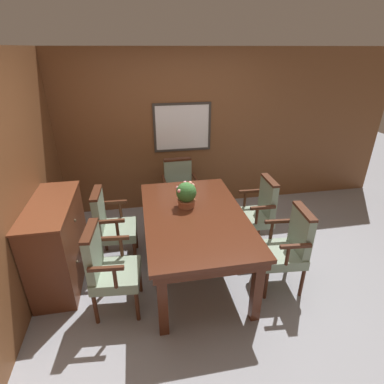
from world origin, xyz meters
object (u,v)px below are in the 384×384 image
dining_table (194,222)px  chair_left_near (108,267)px  chair_head_far (179,188)px  chair_right_near (288,246)px  sideboard_cabinet (58,242)px  chair_left_far (111,223)px  chair_right_far (258,210)px  potted_plant (186,194)px

dining_table → chair_left_near: (-0.93, -0.39, -0.16)m
dining_table → chair_left_near: chair_left_near is taller
chair_head_far → chair_right_near: bearing=-62.5°
sideboard_cabinet → chair_right_near: bearing=-13.2°
chair_head_far → sideboard_cabinet: sideboard_cabinet is taller
dining_table → chair_left_far: 1.05m
chair_head_far → chair_right_near: same height
chair_left_near → chair_right_near: same height
chair_left_near → chair_left_far: size_ratio=1.00×
chair_left_far → sideboard_cabinet: (-0.56, -0.24, -0.03)m
dining_table → chair_right_far: bearing=23.1°
chair_left_near → potted_plant: bearing=-50.4°
chair_left_far → potted_plant: (0.89, -0.21, 0.41)m
chair_left_far → sideboard_cabinet: sideboard_cabinet is taller
chair_head_far → potted_plant: potted_plant is taller
chair_left_near → chair_right_far: same height
potted_plant → sideboard_cabinet: (-1.45, -0.03, -0.44)m
dining_table → potted_plant: size_ratio=5.99×
potted_plant → chair_left_far: bearing=166.9°
chair_right_near → sideboard_cabinet: (-2.45, 0.57, -0.03)m
chair_left_far → dining_table: bearing=-110.7°
sideboard_cabinet → potted_plant: bearing=1.2°
chair_right_near → potted_plant: 1.24m
chair_head_far → chair_right_far: same height
sideboard_cabinet → dining_table: bearing=-6.4°
chair_right_near → chair_right_far: (-0.02, 0.80, 0.00)m
chair_head_far → sideboard_cabinet: 1.87m
chair_left_near → potted_plant: potted_plant is taller
chair_head_far → potted_plant: bearing=-95.5°
chair_right_near → chair_left_far: bearing=-108.2°
chair_head_far → chair_left_far: same height
chair_right_near → dining_table: bearing=-108.1°
chair_right_near → chair_left_far: (-1.89, 0.81, 0.00)m
dining_table → chair_head_far: 1.26m
dining_table → chair_head_far: size_ratio=1.90×
chair_left_near → potted_plant: size_ratio=3.15×
chair_left_near → chair_left_far: 0.80m
dining_table → potted_plant: bearing=105.8°
chair_head_far → chair_left_far: (-0.96, -0.84, 0.00)m
chair_right_near → sideboard_cabinet: 2.52m
dining_table → chair_left_far: bearing=156.7°
dining_table → sideboard_cabinet: bearing=173.6°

